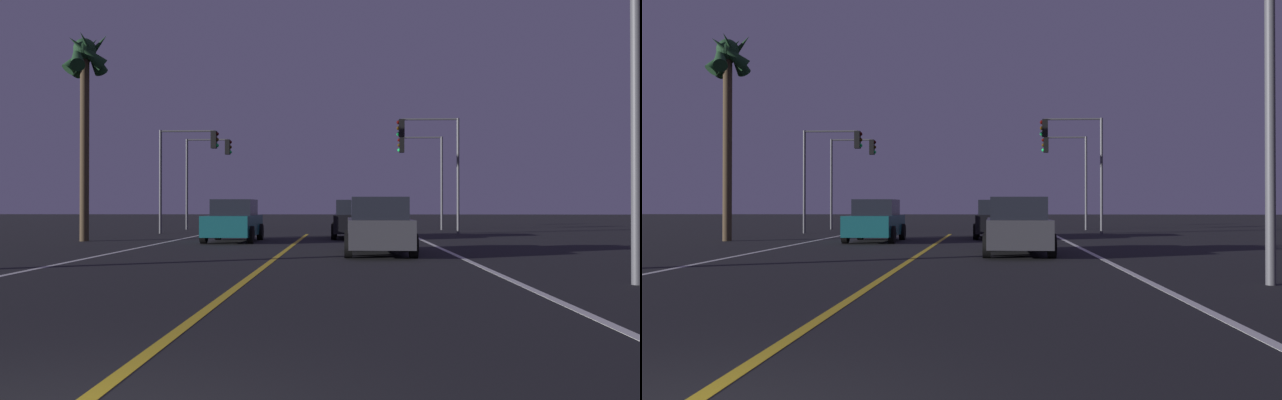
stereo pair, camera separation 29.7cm
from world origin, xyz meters
TOP-DOWN VIEW (x-y plane):
  - lane_edge_right at (5.17, 11.33)m, footprint 0.16×34.66m
  - lane_edge_left at (-5.17, 11.33)m, footprint 0.16×34.66m
  - lane_center_divider at (0.00, 11.33)m, footprint 0.16×34.66m
  - car_oncoming at (-2.57, 21.98)m, footprint 2.02×4.30m
  - car_lead_same_lane at (2.91, 15.42)m, footprint 2.02×4.30m
  - car_ahead_far at (2.33, 24.88)m, footprint 2.02×4.30m
  - traffic_light_near_right at (6.23, 29.16)m, footprint 3.19×0.36m
  - traffic_light_near_left at (-6.20, 29.16)m, footprint 3.13×0.36m
  - traffic_light_far_right at (6.44, 34.66)m, footprint 2.70×0.36m
  - traffic_light_far_left at (-6.37, 34.66)m, footprint 2.81×0.36m
  - palm_tree_left_mid at (-8.70, 22.03)m, footprint 2.18×2.24m

SIDE VIEW (x-z plane):
  - lane_edge_right at x=5.17m, z-range 0.00..0.01m
  - lane_edge_left at x=-5.17m, z-range 0.00..0.01m
  - lane_center_divider at x=0.00m, z-range 0.00..0.01m
  - car_oncoming at x=-2.57m, z-range -0.03..1.67m
  - car_lead_same_lane at x=2.91m, z-range -0.03..1.67m
  - car_ahead_far at x=2.33m, z-range -0.03..1.67m
  - traffic_light_near_left at x=-6.20m, z-range 1.31..6.67m
  - traffic_light_far_left at x=-6.37m, z-range 1.31..6.80m
  - traffic_light_far_right at x=6.44m, z-range 1.32..6.89m
  - traffic_light_near_right at x=6.23m, z-range 1.41..7.32m
  - palm_tree_left_mid at x=-8.70m, z-range 2.61..11.22m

